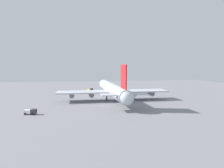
% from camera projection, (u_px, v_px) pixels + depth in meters
% --- Properties ---
extents(ground_plane, '(295.89, 295.89, 0.00)m').
position_uv_depth(ground_plane, '(112.00, 99.00, 117.87)').
color(ground_plane, gray).
extents(cargo_airplane, '(73.97, 61.44, 19.75)m').
position_uv_depth(cargo_airplane, '(112.00, 89.00, 116.99)').
color(cargo_airplane, silver).
rests_on(cargo_airplane, ground_plane).
extents(baggage_tug, '(5.39, 4.89, 2.15)m').
position_uv_depth(baggage_tug, '(145.00, 91.00, 150.49)').
color(baggage_tug, silver).
rests_on(baggage_tug, ground_plane).
extents(maintenance_van, '(3.68, 5.21, 2.16)m').
position_uv_depth(maintenance_van, '(30.00, 112.00, 80.83)').
color(maintenance_van, '#333338').
rests_on(maintenance_van, ground_plane).
extents(catering_truck, '(4.93, 4.17, 2.35)m').
position_uv_depth(catering_truck, '(90.00, 90.00, 156.28)').
color(catering_truck, '#333338').
rests_on(catering_truck, ground_plane).
extents(cargo_container_fore, '(3.64, 3.14, 1.78)m').
position_uv_depth(cargo_container_fore, '(145.00, 93.00, 140.95)').
color(cargo_container_fore, '#999EA8').
rests_on(cargo_container_fore, ground_plane).
extents(safety_cone_nose, '(0.43, 0.43, 0.62)m').
position_uv_depth(safety_cone_nose, '(106.00, 92.00, 150.76)').
color(safety_cone_nose, orange).
rests_on(safety_cone_nose, ground_plane).
extents(safety_cone_tail, '(0.44, 0.44, 0.62)m').
position_uv_depth(safety_cone_tail, '(125.00, 111.00, 85.11)').
color(safety_cone_tail, orange).
rests_on(safety_cone_tail, ground_plane).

